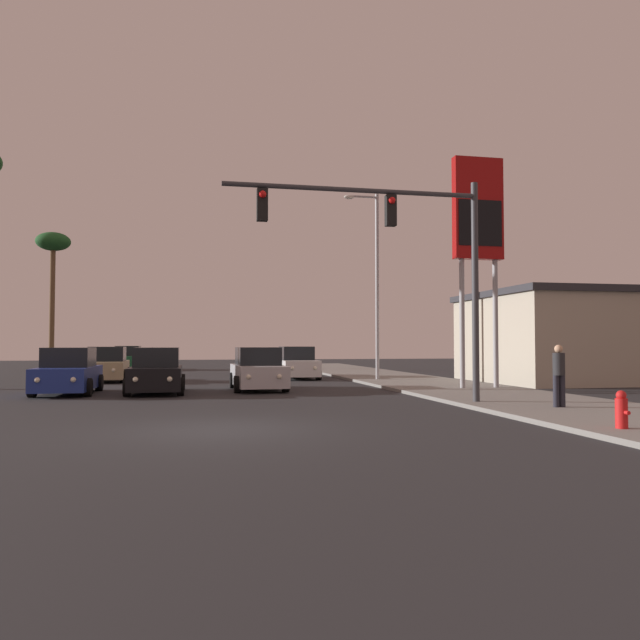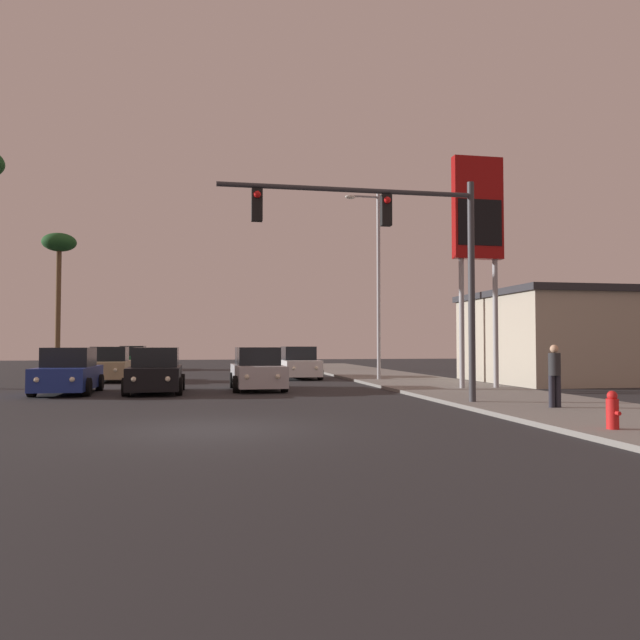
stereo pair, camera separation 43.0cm
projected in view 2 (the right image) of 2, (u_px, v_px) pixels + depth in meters
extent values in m
plane|color=#28282B|center=(208.00, 430.00, 13.17)|extent=(120.00, 120.00, 0.00)
cube|color=gray|center=(450.00, 388.00, 24.73)|extent=(5.00, 60.00, 0.12)
cube|color=#B2A893|center=(588.00, 340.00, 29.85)|extent=(10.00, 8.00, 4.00)
cube|color=#2D2D33|center=(587.00, 295.00, 29.94)|extent=(10.30, 8.30, 0.30)
cube|color=black|center=(156.00, 377.00, 23.01)|extent=(1.84, 4.22, 0.80)
cube|color=black|center=(156.00, 357.00, 23.19)|extent=(1.62, 2.02, 0.70)
cylinder|color=black|center=(126.00, 387.00, 21.56)|extent=(0.24, 0.64, 0.64)
cylinder|color=black|center=(179.00, 386.00, 21.89)|extent=(0.24, 0.64, 0.64)
cylinder|color=black|center=(134.00, 382.00, 24.12)|extent=(0.24, 0.64, 0.64)
cylinder|color=black|center=(182.00, 382.00, 24.44)|extent=(0.24, 0.64, 0.64)
sphere|color=#F2EACC|center=(133.00, 379.00, 20.83)|extent=(0.18, 0.18, 0.18)
sphere|color=#F2EACC|center=(168.00, 379.00, 21.03)|extent=(0.18, 0.18, 0.18)
cube|color=tan|center=(109.00, 369.00, 30.24)|extent=(1.92, 4.25, 0.80)
cube|color=black|center=(110.00, 354.00, 30.41)|extent=(1.66, 2.04, 0.70)
cylinder|color=black|center=(85.00, 376.00, 28.78)|extent=(0.24, 0.64, 0.64)
cylinder|color=black|center=(125.00, 376.00, 29.11)|extent=(0.24, 0.64, 0.64)
cylinder|color=black|center=(95.00, 374.00, 31.34)|extent=(0.24, 0.64, 0.64)
cylinder|color=black|center=(132.00, 373.00, 31.67)|extent=(0.24, 0.64, 0.64)
sphere|color=#F2EACC|center=(89.00, 370.00, 28.06)|extent=(0.18, 0.18, 0.18)
sphere|color=#F2EACC|center=(115.00, 370.00, 28.26)|extent=(0.18, 0.18, 0.18)
cube|color=#195933|center=(133.00, 362.00, 43.86)|extent=(1.81, 4.21, 0.80)
cube|color=black|center=(133.00, 351.00, 44.03)|extent=(1.61, 2.00, 0.70)
cylinder|color=black|center=(117.00, 366.00, 42.40)|extent=(0.24, 0.64, 0.64)
cylinder|color=black|center=(144.00, 366.00, 42.73)|extent=(0.24, 0.64, 0.64)
cylinder|color=black|center=(122.00, 365.00, 44.96)|extent=(0.24, 0.64, 0.64)
cylinder|color=black|center=(148.00, 365.00, 45.29)|extent=(0.24, 0.64, 0.64)
sphere|color=#F2EACC|center=(121.00, 362.00, 41.67)|extent=(0.18, 0.18, 0.18)
sphere|color=#F2EACC|center=(138.00, 362.00, 41.88)|extent=(0.18, 0.18, 0.18)
cube|color=silver|center=(299.00, 368.00, 32.53)|extent=(1.82, 4.21, 0.80)
cube|color=black|center=(298.00, 353.00, 32.70)|extent=(1.61, 2.01, 0.70)
cylinder|color=black|center=(285.00, 374.00, 31.07)|extent=(0.24, 0.64, 0.64)
cylinder|color=black|center=(320.00, 374.00, 31.40)|extent=(0.24, 0.64, 0.64)
cylinder|color=black|center=(279.00, 372.00, 33.63)|extent=(0.24, 0.64, 0.64)
cylinder|color=black|center=(311.00, 371.00, 33.96)|extent=(0.24, 0.64, 0.64)
sphere|color=#F2EACC|center=(294.00, 368.00, 30.34)|extent=(0.18, 0.18, 0.18)
sphere|color=#F2EACC|center=(316.00, 368.00, 30.55)|extent=(0.18, 0.18, 0.18)
cube|color=#B7B7BC|center=(258.00, 375.00, 24.51)|extent=(1.94, 4.26, 0.80)
cube|color=black|center=(257.00, 356.00, 24.69)|extent=(1.67, 2.05, 0.70)
cylinder|color=black|center=(236.00, 384.00, 23.06)|extent=(0.24, 0.64, 0.64)
cylinder|color=black|center=(284.00, 384.00, 23.39)|extent=(0.24, 0.64, 0.64)
cylinder|color=black|center=(233.00, 380.00, 25.61)|extent=(0.24, 0.64, 0.64)
cylinder|color=black|center=(277.00, 380.00, 25.94)|extent=(0.24, 0.64, 0.64)
sphere|color=#F2EACC|center=(247.00, 377.00, 22.33)|extent=(0.18, 0.18, 0.18)
sphere|color=#F2EACC|center=(278.00, 377.00, 22.53)|extent=(0.18, 0.18, 0.18)
cube|color=navy|center=(68.00, 378.00, 22.69)|extent=(1.82, 4.21, 0.80)
cube|color=black|center=(69.00, 357.00, 22.87)|extent=(1.61, 2.01, 0.70)
cylinder|color=black|center=(32.00, 388.00, 21.24)|extent=(0.24, 0.64, 0.64)
cylinder|color=black|center=(87.00, 387.00, 21.56)|extent=(0.24, 0.64, 0.64)
cylinder|color=black|center=(50.00, 383.00, 23.79)|extent=(0.24, 0.64, 0.64)
cylinder|color=black|center=(100.00, 382.00, 24.12)|extent=(0.24, 0.64, 0.64)
sphere|color=#F2EACC|center=(36.00, 380.00, 20.51)|extent=(0.18, 0.18, 0.18)
sphere|color=#F2EACC|center=(72.00, 379.00, 20.71)|extent=(0.18, 0.18, 0.18)
cylinder|color=#38383D|center=(472.00, 291.00, 18.39)|extent=(0.20, 0.20, 6.50)
cylinder|color=#38383D|center=(348.00, 190.00, 17.82)|extent=(7.46, 0.14, 0.14)
cube|color=black|center=(386.00, 210.00, 18.00)|extent=(0.30, 0.24, 0.90)
sphere|color=red|center=(387.00, 200.00, 17.88)|extent=(0.20, 0.20, 0.20)
cube|color=black|center=(257.00, 205.00, 17.32)|extent=(0.30, 0.24, 0.90)
sphere|color=red|center=(257.00, 194.00, 17.20)|extent=(0.20, 0.20, 0.20)
cylinder|color=#99999E|center=(379.00, 286.00, 30.18)|extent=(0.18, 0.18, 9.00)
cylinder|color=#99999E|center=(364.00, 196.00, 30.22)|extent=(1.40, 0.10, 0.10)
ellipsoid|color=silver|center=(350.00, 197.00, 30.09)|extent=(0.50, 0.24, 0.20)
cylinder|color=#99999E|center=(462.00, 323.00, 24.01)|extent=(0.20, 0.20, 5.00)
cylinder|color=#99999E|center=(496.00, 323.00, 24.27)|extent=(0.20, 0.20, 5.00)
cube|color=#990C0C|center=(478.00, 208.00, 24.31)|extent=(2.00, 0.40, 4.00)
cube|color=black|center=(480.00, 222.00, 24.09)|extent=(1.80, 0.03, 1.80)
cylinder|color=red|center=(612.00, 414.00, 12.37)|extent=(0.24, 0.24, 0.60)
sphere|color=red|center=(612.00, 396.00, 12.38)|extent=(0.20, 0.20, 0.20)
cylinder|color=red|center=(618.00, 413.00, 12.20)|extent=(0.08, 0.10, 0.08)
cylinder|color=#23232D|center=(552.00, 391.00, 16.59)|extent=(0.16, 0.16, 0.85)
cylinder|color=#23232D|center=(558.00, 391.00, 16.62)|extent=(0.16, 0.16, 0.85)
cylinder|color=#262628|center=(554.00, 364.00, 16.63)|extent=(0.32, 0.32, 0.60)
sphere|color=tan|center=(554.00, 349.00, 16.65)|extent=(0.22, 0.22, 0.22)
cylinder|color=brown|center=(58.00, 309.00, 44.83)|extent=(0.36, 0.36, 8.69)
ellipsoid|color=#1E5123|center=(59.00, 242.00, 45.02)|extent=(2.40, 2.40, 1.32)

